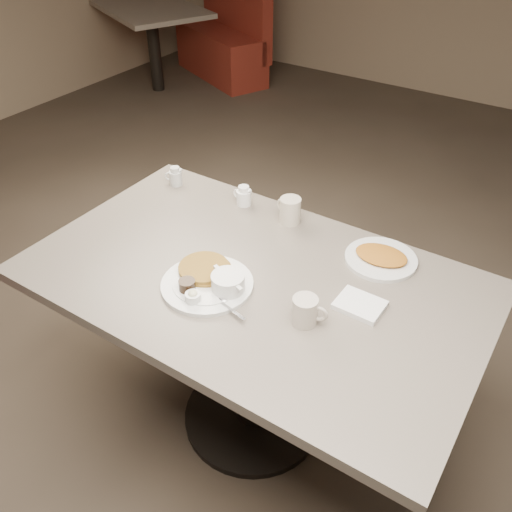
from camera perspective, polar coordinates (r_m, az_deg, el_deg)
The scene contains 10 objects.
room at distance 1.48m, azimuth -0.45°, elevation 17.86°, with size 7.04×8.04×2.84m.
diner_table at distance 1.91m, azimuth -0.33°, elevation -6.05°, with size 1.50×0.90×0.75m.
main_plate at distance 1.75m, azimuth -4.79°, elevation -2.59°, with size 0.39×0.38×0.07m.
coffee_mug_near at distance 1.61m, azimuth 5.21°, elevation -5.70°, with size 0.12×0.09×0.09m.
napkin at distance 1.71m, azimuth 10.80°, elevation -5.05°, with size 0.14×0.12×0.02m.
coffee_mug_far at distance 2.04m, azimuth 3.55°, elevation 4.80°, with size 0.12×0.10×0.10m.
creamer_left at distance 2.31m, azimuth -8.43°, elevation 8.21°, with size 0.08×0.06×0.08m.
creamer_right at distance 2.15m, azimuth -1.31°, elevation 6.29°, with size 0.09×0.08×0.08m.
hash_plate at distance 1.90m, azimuth 12.95°, elevation -0.18°, with size 0.27×0.27×0.04m.
booth_back_left at distance 5.74m, azimuth -4.00°, elevation 22.10°, with size 1.56×1.66×1.12m.
Camera 1 is at (0.78, -1.16, 1.89)m, focal length 38.24 mm.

